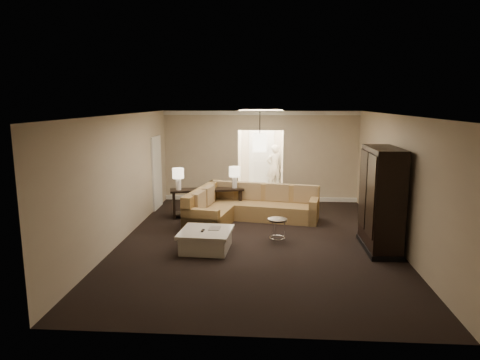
# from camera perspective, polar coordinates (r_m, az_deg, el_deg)

# --- Properties ---
(ground) EXTENTS (8.00, 8.00, 0.00)m
(ground) POSITION_cam_1_polar(r_m,az_deg,el_deg) (9.71, 2.20, -8.06)
(ground) COLOR black
(ground) RESTS_ON ground
(wall_back) EXTENTS (6.00, 0.04, 2.80)m
(wall_back) POSITION_cam_1_polar(r_m,az_deg,el_deg) (13.31, 2.75, 3.19)
(wall_back) COLOR #C4B394
(wall_back) RESTS_ON ground
(wall_front) EXTENTS (6.00, 0.04, 2.80)m
(wall_front) POSITION_cam_1_polar(r_m,az_deg,el_deg) (5.47, 1.07, -7.46)
(wall_front) COLOR #C4B394
(wall_front) RESTS_ON ground
(wall_left) EXTENTS (0.04, 8.00, 2.80)m
(wall_left) POSITION_cam_1_polar(r_m,az_deg,el_deg) (9.90, -15.37, 0.30)
(wall_left) COLOR #C4B394
(wall_left) RESTS_ON ground
(wall_right) EXTENTS (0.04, 8.00, 2.80)m
(wall_right) POSITION_cam_1_polar(r_m,az_deg,el_deg) (9.75, 20.17, -0.12)
(wall_right) COLOR #C4B394
(wall_right) RESTS_ON ground
(ceiling) EXTENTS (6.00, 8.00, 0.02)m
(ceiling) POSITION_cam_1_polar(r_m,az_deg,el_deg) (9.21, 2.33, 8.69)
(ceiling) COLOR white
(ceiling) RESTS_ON wall_back
(crown_molding) EXTENTS (6.00, 0.10, 0.12)m
(crown_molding) POSITION_cam_1_polar(r_m,az_deg,el_deg) (13.16, 2.79, 8.92)
(crown_molding) COLOR white
(crown_molding) RESTS_ON wall_back
(baseboard) EXTENTS (6.00, 0.10, 0.12)m
(baseboard) POSITION_cam_1_polar(r_m,az_deg,el_deg) (13.50, 2.69, -2.49)
(baseboard) COLOR white
(baseboard) RESTS_ON ground
(side_door) EXTENTS (0.05, 0.90, 2.10)m
(side_door) POSITION_cam_1_polar(r_m,az_deg,el_deg) (12.59, -11.02, 0.98)
(side_door) COLOR white
(side_door) RESTS_ON ground
(foyer) EXTENTS (1.44, 2.02, 2.80)m
(foyer) POSITION_cam_1_polar(r_m,az_deg,el_deg) (14.65, 2.85, 3.47)
(foyer) COLOR beige
(foyer) RESTS_ON ground
(sectional_sofa) EXTENTS (3.40, 2.55, 0.91)m
(sectional_sofa) POSITION_cam_1_polar(r_m,az_deg,el_deg) (11.17, 0.59, -3.64)
(sectional_sofa) COLOR brown
(sectional_sofa) RESTS_ON ground
(coffee_table) EXTENTS (1.12, 1.12, 0.44)m
(coffee_table) POSITION_cam_1_polar(r_m,az_deg,el_deg) (9.09, -4.56, -7.94)
(coffee_table) COLOR beige
(coffee_table) RESTS_ON ground
(console_table) EXTENTS (2.01, 0.90, 0.76)m
(console_table) POSITION_cam_1_polar(r_m,az_deg,el_deg) (11.62, -4.41, -2.65)
(console_table) COLOR black
(console_table) RESTS_ON ground
(armoire) EXTENTS (0.64, 1.50, 2.16)m
(armoire) POSITION_cam_1_polar(r_m,az_deg,el_deg) (9.34, 18.28, -2.74)
(armoire) COLOR black
(armoire) RESTS_ON ground
(drink_table) EXTENTS (0.42, 0.42, 0.53)m
(drink_table) POSITION_cam_1_polar(r_m,az_deg,el_deg) (9.54, 5.01, -6.05)
(drink_table) COLOR black
(drink_table) RESTS_ON ground
(table_lamp_left) EXTENTS (0.30, 0.30, 0.58)m
(table_lamp_left) POSITION_cam_1_polar(r_m,az_deg,el_deg) (11.44, -8.25, 0.61)
(table_lamp_left) COLOR white
(table_lamp_left) RESTS_ON console_table
(table_lamp_right) EXTENTS (0.30, 0.30, 0.58)m
(table_lamp_right) POSITION_cam_1_polar(r_m,az_deg,el_deg) (11.58, -0.72, 0.83)
(table_lamp_right) COLOR white
(table_lamp_right) RESTS_ON console_table
(pendant_light) EXTENTS (0.38, 0.38, 1.09)m
(pendant_light) POSITION_cam_1_polar(r_m,az_deg,el_deg) (11.96, 2.65, 5.03)
(pendant_light) COLOR black
(pendant_light) RESTS_ON ceiling
(person) EXTENTS (0.75, 0.62, 1.77)m
(person) POSITION_cam_1_polar(r_m,az_deg,el_deg) (14.97, 4.58, 1.99)
(person) COLOR beige
(person) RESTS_ON ground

